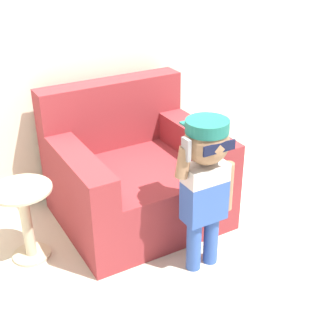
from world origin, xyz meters
TOP-DOWN VIEW (x-y plane):
  - ground_plane at (0.00, 0.00)m, footprint 10.00×10.00m
  - wall_back at (0.00, 0.86)m, footprint 10.00×0.05m
  - armchair at (0.12, 0.29)m, footprint 1.12×1.02m
  - person_child at (0.22, -0.47)m, footprint 0.42×0.31m
  - side_table at (-0.72, 0.19)m, footprint 0.39×0.39m

SIDE VIEW (x-z plane):
  - ground_plane at x=0.00m, z-range 0.00..0.00m
  - side_table at x=-0.72m, z-range 0.05..0.58m
  - armchair at x=0.12m, z-range -0.15..0.82m
  - person_child at x=0.22m, z-range 0.17..1.19m
  - wall_back at x=0.00m, z-range 0.00..2.60m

